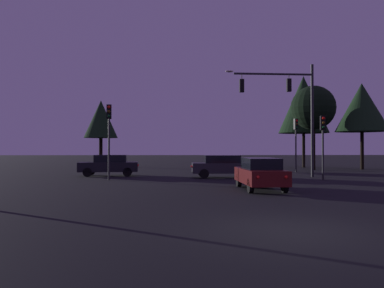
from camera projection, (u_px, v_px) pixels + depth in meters
The scene contains 12 objects.
ground_plane at pixel (207, 171), 33.44m from camera, with size 168.00×168.00×0.00m, color black.
traffic_signal_mast_arm at pixel (289, 101), 26.03m from camera, with size 6.19×0.49×7.83m.
traffic_light_corner_left at pixel (296, 134), 31.36m from camera, with size 0.35×0.38×4.47m.
traffic_light_corner_right at pixel (323, 134), 23.57m from camera, with size 0.32×0.36×4.03m.
traffic_light_median at pixel (109, 127), 23.57m from camera, with size 0.33×0.37×4.73m.
car_nearside_lane at pixel (260, 173), 18.00m from camera, with size 1.80×4.35×1.52m.
car_crossing_left at pixel (109, 165), 27.15m from camera, with size 4.34×2.15×1.52m.
car_crossing_right at pixel (224, 166), 25.56m from camera, with size 4.43×1.79×1.52m.
tree_behind_sign at pixel (362, 107), 35.66m from camera, with size 4.89×4.89×8.20m.
tree_left_far at pixel (303, 105), 39.77m from camera, with size 5.22×5.22×9.67m.
tree_center_horizon at pixel (313, 108), 34.77m from camera, with size 4.08×4.08×7.79m.
tree_right_cluster at pixel (101, 119), 41.97m from camera, with size 3.72×3.72×7.37m.
Camera 1 is at (-2.78, -8.88, 1.96)m, focal length 35.23 mm.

